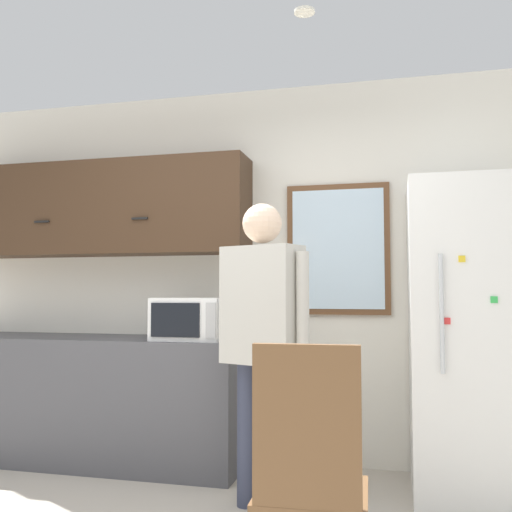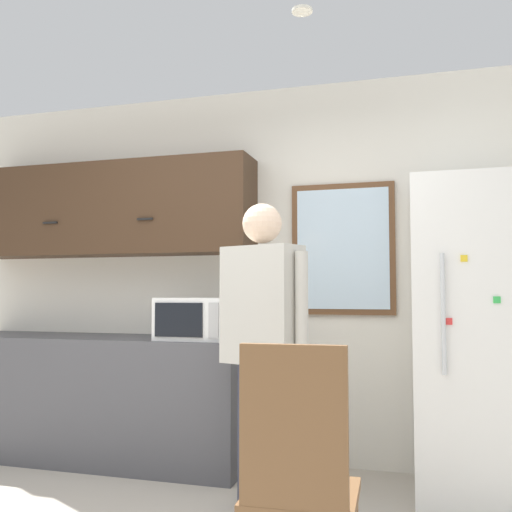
{
  "view_description": "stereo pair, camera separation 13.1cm",
  "coord_description": "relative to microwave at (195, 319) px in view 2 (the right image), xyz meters",
  "views": [
    {
      "loc": [
        1.04,
        -2.05,
        1.2
      ],
      "look_at": [
        0.27,
        1.09,
        1.41
      ],
      "focal_mm": 40.0,
      "sensor_mm": 36.0,
      "label": 1
    },
    {
      "loc": [
        1.17,
        -2.02,
        1.2
      ],
      "look_at": [
        0.27,
        1.09,
        1.41
      ],
      "focal_mm": 40.0,
      "sensor_mm": 36.0,
      "label": 2
    }
  ],
  "objects": [
    {
      "name": "microwave",
      "position": [
        0.0,
        0.0,
        0.0
      ],
      "size": [
        0.47,
        0.38,
        0.28
      ],
      "color": "white",
      "rests_on": "counter"
    },
    {
      "name": "chair",
      "position": [
        1.02,
        -1.49,
        -0.49
      ],
      "size": [
        0.44,
        0.44,
        1.02
      ],
      "rotation": [
        0.0,
        0.0,
        3.19
      ],
      "color": "brown",
      "rests_on": "ground_plane"
    },
    {
      "name": "refrigerator",
      "position": [
        1.79,
        0.02,
        -0.09
      ],
      "size": [
        0.73,
        0.74,
        1.87
      ],
      "color": "white",
      "rests_on": "ground_plane"
    },
    {
      "name": "window",
      "position": [
        0.95,
        0.37,
        0.48
      ],
      "size": [
        0.72,
        0.05,
        0.92
      ],
      "color": "brown"
    },
    {
      "name": "back_wall",
      "position": [
        0.3,
        0.41,
        0.33
      ],
      "size": [
        6.0,
        0.06,
        2.7
      ],
      "color": "silver",
      "rests_on": "ground_plane"
    },
    {
      "name": "upper_cabinets",
      "position": [
        -0.78,
        0.2,
        0.8
      ],
      "size": [
        2.23,
        0.38,
        0.69
      ],
      "color": "#3D2819"
    },
    {
      "name": "person",
      "position": [
        0.61,
        -0.5,
        0.02
      ],
      "size": [
        0.56,
        0.36,
        1.71
      ],
      "rotation": [
        0.0,
        0.0,
        -0.36
      ],
      "color": "#33384C",
      "rests_on": "ground_plane"
    },
    {
      "name": "ceiling_light",
      "position": [
        0.9,
        -0.75,
        1.66
      ],
      "size": [
        0.11,
        0.11,
        0.01
      ],
      "color": "white"
    },
    {
      "name": "counter",
      "position": [
        -0.78,
        0.08,
        -0.58
      ],
      "size": [
        2.23,
        0.61,
        0.88
      ],
      "color": "#4C4C51",
      "rests_on": "ground_plane"
    }
  ]
}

